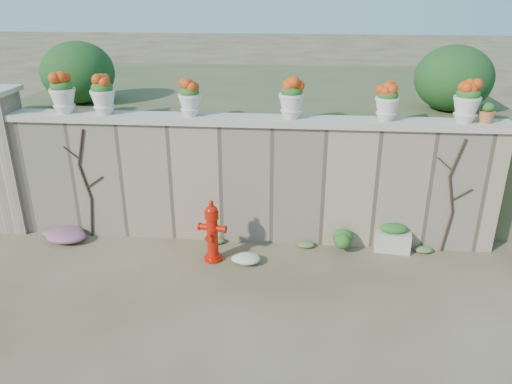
# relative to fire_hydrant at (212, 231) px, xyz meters

# --- Properties ---
(ground) EXTENTS (80.00, 80.00, 0.00)m
(ground) POSITION_rel_fire_hydrant_xyz_m (0.46, -0.96, -0.51)
(ground) COLOR #4F3F27
(ground) RESTS_ON ground
(stone_wall) EXTENTS (8.00, 0.40, 2.00)m
(stone_wall) POSITION_rel_fire_hydrant_xyz_m (0.46, 0.84, 0.49)
(stone_wall) COLOR gray
(stone_wall) RESTS_ON ground
(wall_cap) EXTENTS (8.10, 0.52, 0.10)m
(wall_cap) POSITION_rel_fire_hydrant_xyz_m (0.46, 0.84, 1.54)
(wall_cap) COLOR beige
(wall_cap) RESTS_ON stone_wall
(gate_pillar) EXTENTS (0.72, 0.72, 2.48)m
(gate_pillar) POSITION_rel_fire_hydrant_xyz_m (-3.69, 0.84, 0.75)
(gate_pillar) COLOR gray
(gate_pillar) RESTS_ON ground
(raised_fill) EXTENTS (9.00, 6.00, 2.00)m
(raised_fill) POSITION_rel_fire_hydrant_xyz_m (0.46, 4.04, 0.49)
(raised_fill) COLOR #384C23
(raised_fill) RESTS_ON ground
(back_shrub_left) EXTENTS (1.30, 1.30, 1.10)m
(back_shrub_left) POSITION_rel_fire_hydrant_xyz_m (-2.74, 2.04, 2.04)
(back_shrub_left) COLOR #143814
(back_shrub_left) RESTS_ON raised_fill
(back_shrub_right) EXTENTS (1.30, 1.30, 1.10)m
(back_shrub_right) POSITION_rel_fire_hydrant_xyz_m (3.86, 2.04, 2.04)
(back_shrub_right) COLOR #143814
(back_shrub_right) RESTS_ON raised_fill
(vine_left) EXTENTS (0.60, 0.04, 1.91)m
(vine_left) POSITION_rel_fire_hydrant_xyz_m (-2.21, 0.62, 0.48)
(vine_left) COLOR black
(vine_left) RESTS_ON ground
(vine_right) EXTENTS (0.60, 0.04, 1.91)m
(vine_right) POSITION_rel_fire_hydrant_xyz_m (3.69, 0.62, 0.48)
(vine_right) COLOR black
(vine_right) RESTS_ON ground
(fire_hydrant) EXTENTS (0.44, 0.31, 1.01)m
(fire_hydrant) POSITION_rel_fire_hydrant_xyz_m (0.00, 0.00, 0.00)
(fire_hydrant) COLOR #B71507
(fire_hydrant) RESTS_ON ground
(planter_box) EXTENTS (0.60, 0.40, 0.47)m
(planter_box) POSITION_rel_fire_hydrant_xyz_m (2.86, 0.59, -0.29)
(planter_box) COLOR beige
(planter_box) RESTS_ON ground
(green_shrub) EXTENTS (0.53, 0.48, 0.51)m
(green_shrub) POSITION_rel_fire_hydrant_xyz_m (2.04, 0.45, -0.26)
(green_shrub) COLOR #1E5119
(green_shrub) RESTS_ON ground
(magenta_clump) EXTENTS (0.92, 0.61, 0.25)m
(magenta_clump) POSITION_rel_fire_hydrant_xyz_m (-2.73, 0.41, -0.39)
(magenta_clump) COLOR #C3279E
(magenta_clump) RESTS_ON ground
(white_flowers) EXTENTS (0.56, 0.45, 0.20)m
(white_flowers) POSITION_rel_fire_hydrant_xyz_m (0.51, -0.12, -0.41)
(white_flowers) COLOR white
(white_flowers) RESTS_ON ground
(urn_pot_0) EXTENTS (0.41, 0.41, 0.64)m
(urn_pot_0) POSITION_rel_fire_hydrant_xyz_m (-2.50, 0.84, 1.90)
(urn_pot_0) COLOR beige
(urn_pot_0) RESTS_ON wall_cap
(urn_pot_1) EXTENTS (0.39, 0.39, 0.61)m
(urn_pot_1) POSITION_rel_fire_hydrant_xyz_m (-1.83, 0.84, 1.89)
(urn_pot_1) COLOR beige
(urn_pot_1) RESTS_ON wall_cap
(urn_pot_2) EXTENTS (0.36, 0.36, 0.56)m
(urn_pot_2) POSITION_rel_fire_hydrant_xyz_m (-0.44, 0.84, 1.87)
(urn_pot_2) COLOR beige
(urn_pot_2) RESTS_ON wall_cap
(urn_pot_3) EXTENTS (0.39, 0.39, 0.61)m
(urn_pot_3) POSITION_rel_fire_hydrant_xyz_m (1.15, 0.84, 1.89)
(urn_pot_3) COLOR beige
(urn_pot_3) RESTS_ON wall_cap
(urn_pot_4) EXTENTS (0.36, 0.36, 0.57)m
(urn_pot_4) POSITION_rel_fire_hydrant_xyz_m (2.59, 0.84, 1.87)
(urn_pot_4) COLOR beige
(urn_pot_4) RESTS_ON wall_cap
(urn_pot_5) EXTENTS (0.40, 0.40, 0.62)m
(urn_pot_5) POSITION_rel_fire_hydrant_xyz_m (3.75, 0.84, 1.90)
(urn_pot_5) COLOR beige
(urn_pot_5) RESTS_ON wall_cap
(terracotta_pot) EXTENTS (0.25, 0.25, 0.29)m
(terracotta_pot) POSITION_rel_fire_hydrant_xyz_m (4.07, 0.84, 1.73)
(terracotta_pot) COLOR #B76637
(terracotta_pot) RESTS_ON wall_cap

